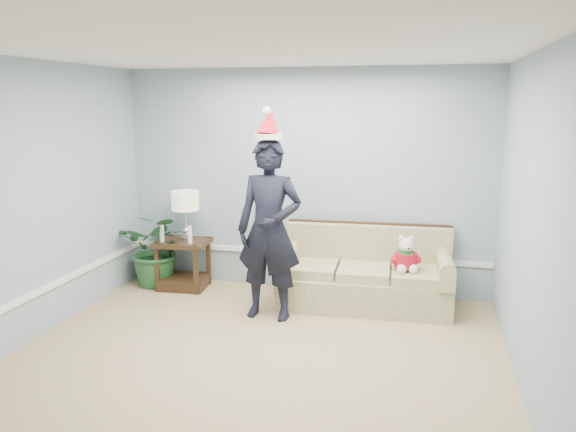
{
  "coord_description": "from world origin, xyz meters",
  "views": [
    {
      "loc": [
        1.43,
        -4.1,
        2.29
      ],
      "look_at": [
        0.03,
        1.55,
        1.11
      ],
      "focal_mm": 35.0,
      "sensor_mm": 36.0,
      "label": 1
    }
  ],
  "objects_px": {
    "sofa": "(365,277)",
    "side_table": "(184,269)",
    "table_lamp": "(185,203)",
    "man": "(269,230)",
    "teddy_bear": "(405,258)",
    "houseplant": "(158,249)"
  },
  "relations": [
    {
      "from": "sofa",
      "to": "side_table",
      "type": "bearing_deg",
      "value": 176.19
    },
    {
      "from": "houseplant",
      "to": "teddy_bear",
      "type": "height_order",
      "value": "houseplant"
    },
    {
      "from": "side_table",
      "to": "houseplant",
      "type": "height_order",
      "value": "houseplant"
    },
    {
      "from": "teddy_bear",
      "to": "side_table",
      "type": "bearing_deg",
      "value": 161.09
    },
    {
      "from": "table_lamp",
      "to": "man",
      "type": "distance_m",
      "value": 1.49
    },
    {
      "from": "sofa",
      "to": "table_lamp",
      "type": "xyz_separation_m",
      "value": [
        -2.24,
        0.12,
        0.76
      ]
    },
    {
      "from": "man",
      "to": "table_lamp",
      "type": "bearing_deg",
      "value": 152.73
    },
    {
      "from": "side_table",
      "to": "table_lamp",
      "type": "relative_size",
      "value": 1.1
    },
    {
      "from": "side_table",
      "to": "teddy_bear",
      "type": "bearing_deg",
      "value": -3.73
    },
    {
      "from": "sofa",
      "to": "houseplant",
      "type": "distance_m",
      "value": 2.63
    },
    {
      "from": "houseplant",
      "to": "teddy_bear",
      "type": "xyz_separation_m",
      "value": [
        3.07,
        -0.19,
        0.14
      ]
    },
    {
      "from": "table_lamp",
      "to": "teddy_bear",
      "type": "height_order",
      "value": "table_lamp"
    },
    {
      "from": "side_table",
      "to": "man",
      "type": "xyz_separation_m",
      "value": [
        1.32,
        -0.68,
        0.73
      ]
    },
    {
      "from": "table_lamp",
      "to": "sofa",
      "type": "bearing_deg",
      "value": -2.96
    },
    {
      "from": "man",
      "to": "teddy_bear",
      "type": "distance_m",
      "value": 1.53
    },
    {
      "from": "sofa",
      "to": "side_table",
      "type": "xyz_separation_m",
      "value": [
        -2.27,
        0.05,
        -0.08
      ]
    },
    {
      "from": "sofa",
      "to": "houseplant",
      "type": "height_order",
      "value": "houseplant"
    },
    {
      "from": "sofa",
      "to": "teddy_bear",
      "type": "height_order",
      "value": "sofa"
    },
    {
      "from": "side_table",
      "to": "teddy_bear",
      "type": "xyz_separation_m",
      "value": [
        2.72,
        -0.18,
        0.38
      ]
    },
    {
      "from": "table_lamp",
      "to": "houseplant",
      "type": "distance_m",
      "value": 0.71
    },
    {
      "from": "table_lamp",
      "to": "man",
      "type": "relative_size",
      "value": 0.32
    },
    {
      "from": "sofa",
      "to": "man",
      "type": "bearing_deg",
      "value": -149.25
    }
  ]
}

